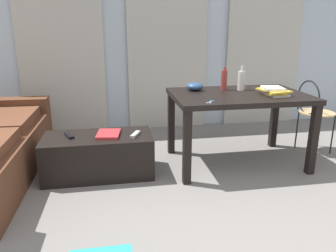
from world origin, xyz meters
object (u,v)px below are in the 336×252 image
object	(u,v)px
bottle_near	(241,80)
book_stack	(274,91)
coffee_table	(99,155)
tv_remote_primary	(69,136)
bottle_far	(224,80)
craft_table	(238,103)
tv_remote_secondary	(135,134)
bowl	(195,86)
scissors	(211,102)
wire_chair	(313,107)
magazine	(108,134)

from	to	relation	value
bottle_near	book_stack	xyz separation A→B (m)	(0.22, -0.30, -0.06)
coffee_table	tv_remote_primary	bearing A→B (deg)	175.47
bottle_far	coffee_table	bearing A→B (deg)	-168.94
craft_table	bottle_far	distance (m)	0.30
bottle_near	bottle_far	size ratio (longest dim) A/B	1.05
coffee_table	bottle_near	bearing A→B (deg)	8.50
tv_remote_secondary	craft_table	bearing A→B (deg)	30.39
bottle_far	book_stack	xyz separation A→B (m)	(0.40, -0.34, -0.07)
bowl	book_stack	distance (m)	0.79
book_stack	bottle_near	bearing A→B (deg)	125.93
scissors	coffee_table	bearing A→B (deg)	165.67
wire_chair	scissors	size ratio (longest dim) A/B	7.43
bottle_near	tv_remote_secondary	xyz separation A→B (m)	(-1.14, -0.28, -0.44)
scissors	tv_remote_primary	world-z (taller)	scissors
magazine	wire_chair	bearing A→B (deg)	13.51
wire_chair	bottle_far	bearing A→B (deg)	177.71
book_stack	magazine	distance (m)	1.66
coffee_table	bowl	distance (m)	1.21
craft_table	scissors	distance (m)	0.51
craft_table	scissors	world-z (taller)	scissors
bottle_far	bowl	size ratio (longest dim) A/B	1.37
bowl	tv_remote_secondary	distance (m)	0.83
coffee_table	tv_remote_secondary	xyz separation A→B (m)	(0.35, -0.06, 0.21)
bottle_near	bottle_far	distance (m)	0.18
bottle_far	scissors	distance (m)	0.61
magazine	tv_remote_primary	bearing A→B (deg)	-175.67
coffee_table	tv_remote_secondary	size ratio (longest dim) A/B	5.85
tv_remote_secondary	book_stack	bearing A→B (deg)	23.39
bowl	tv_remote_primary	distance (m)	1.35
coffee_table	magazine	world-z (taller)	magazine
coffee_table	wire_chair	bearing A→B (deg)	5.25
bottle_far	tv_remote_secondary	world-z (taller)	bottle_far
wire_chair	bowl	xyz separation A→B (m)	(-1.34, 0.07, 0.27)
scissors	bowl	bearing A→B (deg)	91.01
wire_chair	magazine	size ratio (longest dim) A/B	2.98
wire_chair	book_stack	xyz separation A→B (m)	(-0.64, -0.29, 0.26)
bottle_far	book_stack	world-z (taller)	bottle_far
craft_table	bottle_near	distance (m)	0.27
bowl	scissors	world-z (taller)	bowl
wire_chair	bottle_near	distance (m)	0.92
bottle_far	bowl	distance (m)	0.31
wire_chair	bottle_far	size ratio (longest dim) A/B	3.45
craft_table	bowl	distance (m)	0.48
wire_chair	tv_remote_primary	xyz separation A→B (m)	(-2.61, -0.20, -0.11)
wire_chair	book_stack	bearing A→B (deg)	-155.26
book_stack	scissors	size ratio (longest dim) A/B	3.01
bottle_far	bowl	xyz separation A→B (m)	(-0.30, 0.03, -0.06)
bowl	wire_chair	bearing A→B (deg)	-3.18
tv_remote_primary	tv_remote_secondary	distance (m)	0.62
craft_table	magazine	size ratio (longest dim) A/B	4.83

